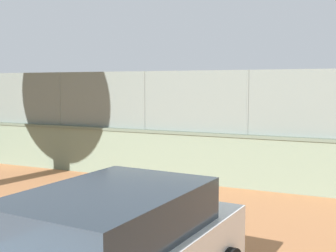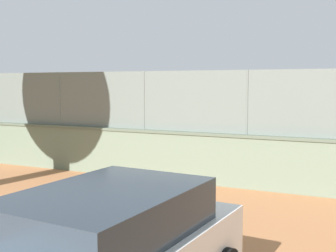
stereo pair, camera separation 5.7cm
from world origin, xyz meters
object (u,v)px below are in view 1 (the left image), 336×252
Objects in this scene: sports_ball at (194,116)px; courtside_bench at (68,144)px; player_crossing_court at (183,119)px; player_near_wall_returning at (194,138)px; player_foreground_swinging at (142,136)px.

courtside_bench is at bearing 70.93° from sports_ball.
player_crossing_court reaches higher than sports_ball.
player_near_wall_returning is 16.32× the size of sports_ball.
sports_ball is (2.52, -6.10, 0.24)m from player_near_wall_returning.
sports_ball is at bearing 132.37° from player_crossing_court.
player_crossing_court is 0.98× the size of player_near_wall_returning.
player_crossing_court is 1.78m from sports_ball.
player_near_wall_returning is (-1.86, -0.27, -0.01)m from player_foreground_swinging.
player_crossing_court is 8.28m from player_near_wall_returning.
player_foreground_swinging reaches higher than player_near_wall_returning.
courtside_bench is (2.96, 0.28, -0.45)m from player_foreground_swinging.
player_near_wall_returning is at bearing 112.40° from sports_ball.
player_near_wall_returning is 4.87m from courtside_bench.
player_crossing_court is 15.94× the size of sports_ball.
player_near_wall_returning is at bearing -171.58° from player_foreground_swinging.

